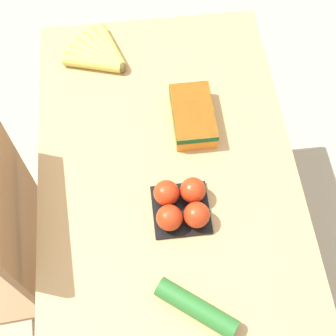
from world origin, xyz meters
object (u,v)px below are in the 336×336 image
object	(u,v)px
banana_bunch	(101,54)
tomato_pack	(181,205)
carrot_bag	(193,115)
cucumber_near	(196,308)

from	to	relation	value
banana_bunch	tomato_pack	size ratio (longest dim) A/B	1.32
tomato_pack	banana_bunch	bearing A→B (deg)	18.81
banana_bunch	carrot_bag	bearing A→B (deg)	-136.65
banana_bunch	cucumber_near	distance (m)	0.81
banana_bunch	cucumber_near	size ratio (longest dim) A/B	1.02
carrot_bag	cucumber_near	xyz separation A→B (m)	(-0.52, 0.06, -0.01)
banana_bunch	tomato_pack	distance (m)	0.56
banana_bunch	tomato_pack	world-z (taller)	tomato_pack
carrot_bag	cucumber_near	world-z (taller)	carrot_bag
banana_bunch	cucumber_near	bearing A→B (deg)	-166.81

